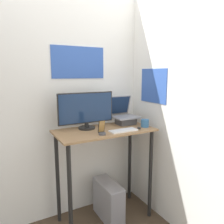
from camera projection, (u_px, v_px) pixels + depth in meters
The scene contains 10 objects.
wall_back at pixel (91, 101), 2.54m from camera, with size 6.00×0.06×2.60m.
wall_side_right at pixel (166, 103), 2.31m from camera, with size 0.06×6.00×2.60m.
desk at pixel (105, 148), 2.33m from camera, with size 1.03×0.52×1.03m.
laptop at pixel (124, 117), 2.55m from camera, with size 0.29×0.31×0.32m.
monitor at pixel (86, 111), 2.29m from camera, with size 0.61×0.18×0.39m.
keyboard at pixel (123, 130), 2.23m from camera, with size 0.29×0.11×0.02m.
mouse at pixel (139, 128), 2.30m from camera, with size 0.03×0.06×0.03m.
cell_phone at pixel (102, 130), 2.09m from camera, with size 0.07×0.07×0.14m.
computer_tower at pixel (108, 201), 2.44m from camera, with size 0.18×0.45×0.43m.
mug at pixel (145, 123), 2.39m from camera, with size 0.09×0.09×0.08m.
Camera 1 is at (-1.01, -1.72, 1.61)m, focal length 35.00 mm.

